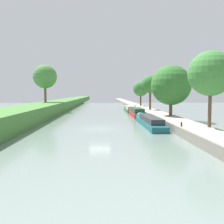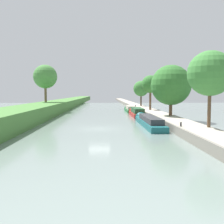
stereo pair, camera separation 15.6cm
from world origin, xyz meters
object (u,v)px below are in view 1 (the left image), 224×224
narrowboat_red (136,113)px  narrowboat_green (129,109)px  mooring_bollard_far (135,106)px  narrowboat_teal (149,121)px  mooring_bollard_near (181,124)px  person_walking (150,105)px

narrowboat_red → narrowboat_green: 11.57m
narrowboat_red → mooring_bollard_far: size_ratio=23.30×
narrowboat_teal → mooring_bollard_near: narrowboat_teal is taller
narrowboat_green → person_walking: bearing=-52.0°
narrowboat_green → mooring_bollard_far: 4.83m
narrowboat_red → person_walking: size_ratio=6.32×
mooring_bollard_near → mooring_bollard_far: size_ratio=1.00×
narrowboat_green → mooring_bollard_far: (1.85, 4.43, 0.54)m
narrowboat_teal → mooring_bollard_near: size_ratio=31.22×
narrowboat_teal → mooring_bollard_far: bearing=86.3°
narrowboat_green → mooring_bollard_near: size_ratio=22.98×
mooring_bollard_near → person_walking: bearing=85.9°
narrowboat_green → person_walking: 6.40m
narrowboat_red → person_walking: person_walking is taller
mooring_bollard_near → narrowboat_red: bearing=94.6°
narrowboat_red → mooring_bollard_far: narrowboat_red is taller
narrowboat_red → narrowboat_green: bearing=90.6°
narrowboat_red → narrowboat_green: size_ratio=1.01×
person_walking → mooring_bollard_far: 9.62m
narrowboat_red → narrowboat_teal: bearing=-90.8°
mooring_bollard_near → mooring_bollard_far: 37.65m
mooring_bollard_far → person_walking: bearing=-77.9°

